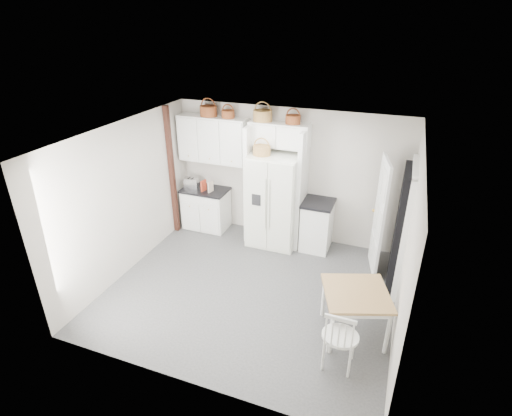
% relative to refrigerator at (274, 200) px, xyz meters
% --- Properties ---
extents(floor, '(4.50, 4.50, 0.00)m').
position_rel_refrigerator_xyz_m(floor, '(0.15, -1.61, -0.91)').
color(floor, '#393939').
rests_on(floor, ground).
extents(ceiling, '(4.50, 4.50, 0.00)m').
position_rel_refrigerator_xyz_m(ceiling, '(0.15, -1.61, 1.69)').
color(ceiling, white).
rests_on(ceiling, wall_back).
extents(wall_back, '(4.50, 0.00, 4.50)m').
position_rel_refrigerator_xyz_m(wall_back, '(0.15, 0.39, 0.39)').
color(wall_back, '#B1AAA0').
rests_on(wall_back, floor).
extents(wall_left, '(0.00, 4.00, 4.00)m').
position_rel_refrigerator_xyz_m(wall_left, '(-2.10, -1.61, 0.39)').
color(wall_left, '#B1AAA0').
rests_on(wall_left, floor).
extents(wall_right, '(0.00, 4.00, 4.00)m').
position_rel_refrigerator_xyz_m(wall_right, '(2.40, -1.61, 0.39)').
color(wall_right, '#B1AAA0').
rests_on(wall_right, floor).
extents(refrigerator, '(0.94, 0.75, 1.81)m').
position_rel_refrigerator_xyz_m(refrigerator, '(0.00, 0.00, 0.00)').
color(refrigerator, silver).
rests_on(refrigerator, floor).
extents(base_cab_left, '(0.90, 0.57, 0.83)m').
position_rel_refrigerator_xyz_m(base_cab_left, '(-1.52, 0.09, -0.49)').
color(base_cab_left, white).
rests_on(base_cab_left, floor).
extents(base_cab_right, '(0.53, 0.64, 0.93)m').
position_rel_refrigerator_xyz_m(base_cab_right, '(0.84, 0.09, -0.44)').
color(base_cab_right, white).
rests_on(base_cab_right, floor).
extents(dining_table, '(1.10, 1.10, 0.72)m').
position_rel_refrigerator_xyz_m(dining_table, '(1.85, -2.03, -0.55)').
color(dining_table, brown).
rests_on(dining_table, floor).
extents(windsor_chair, '(0.47, 0.43, 0.96)m').
position_rel_refrigerator_xyz_m(windsor_chair, '(1.76, -2.67, -0.43)').
color(windsor_chair, white).
rests_on(windsor_chair, floor).
extents(counter_left, '(0.94, 0.61, 0.04)m').
position_rel_refrigerator_xyz_m(counter_left, '(-1.52, 0.09, -0.06)').
color(counter_left, black).
rests_on(counter_left, base_cab_left).
extents(counter_right, '(0.57, 0.68, 0.04)m').
position_rel_refrigerator_xyz_m(counter_right, '(0.84, 0.09, 0.05)').
color(counter_right, black).
rests_on(counter_right, base_cab_right).
extents(toaster, '(0.32, 0.22, 0.20)m').
position_rel_refrigerator_xyz_m(toaster, '(-1.83, 0.08, 0.06)').
color(toaster, silver).
rests_on(toaster, counter_left).
extents(cookbook_red, '(0.07, 0.15, 0.23)m').
position_rel_refrigerator_xyz_m(cookbook_red, '(-1.51, 0.01, 0.08)').
color(cookbook_red, '#AC361E').
rests_on(cookbook_red, counter_left).
extents(cookbook_cream, '(0.06, 0.15, 0.22)m').
position_rel_refrigerator_xyz_m(cookbook_cream, '(-1.35, 0.01, 0.07)').
color(cookbook_cream, beige).
rests_on(cookbook_cream, counter_left).
extents(basket_upper_b, '(0.33, 0.33, 0.20)m').
position_rel_refrigerator_xyz_m(basket_upper_b, '(-1.42, 0.22, 1.54)').
color(basket_upper_b, maroon).
rests_on(basket_upper_b, upper_cabinet).
extents(basket_upper_c, '(0.25, 0.25, 0.14)m').
position_rel_refrigerator_xyz_m(basket_upper_c, '(-1.01, 0.22, 1.51)').
color(basket_upper_c, maroon).
rests_on(basket_upper_c, upper_cabinet).
extents(basket_bridge_a, '(0.35, 0.35, 0.20)m').
position_rel_refrigerator_xyz_m(basket_bridge_a, '(-0.33, 0.22, 1.54)').
color(basket_bridge_a, brown).
rests_on(basket_bridge_a, bridge_cabinet).
extents(basket_bridge_b, '(0.27, 0.27, 0.15)m').
position_rel_refrigerator_xyz_m(basket_bridge_b, '(0.24, 0.22, 1.52)').
color(basket_bridge_b, maroon).
rests_on(basket_bridge_b, bridge_cabinet).
extents(basket_fridge_a, '(0.32, 0.32, 0.17)m').
position_rel_refrigerator_xyz_m(basket_fridge_a, '(-0.23, -0.10, 0.99)').
color(basket_fridge_a, brown).
rests_on(basket_fridge_a, refrigerator).
extents(upper_cabinet, '(1.40, 0.34, 0.90)m').
position_rel_refrigerator_xyz_m(upper_cabinet, '(-1.35, 0.22, 0.99)').
color(upper_cabinet, white).
rests_on(upper_cabinet, wall_back).
extents(bridge_cabinet, '(1.12, 0.34, 0.45)m').
position_rel_refrigerator_xyz_m(bridge_cabinet, '(0.00, 0.22, 1.22)').
color(bridge_cabinet, white).
rests_on(bridge_cabinet, wall_back).
extents(fridge_panel_left, '(0.08, 0.60, 2.30)m').
position_rel_refrigerator_xyz_m(fridge_panel_left, '(-0.51, 0.09, 0.24)').
color(fridge_panel_left, white).
rests_on(fridge_panel_left, floor).
extents(fridge_panel_right, '(0.08, 0.60, 2.30)m').
position_rel_refrigerator_xyz_m(fridge_panel_right, '(0.51, 0.09, 0.24)').
color(fridge_panel_right, white).
rests_on(fridge_panel_right, floor).
extents(trim_post, '(0.09, 0.09, 2.60)m').
position_rel_refrigerator_xyz_m(trim_post, '(-2.05, -0.26, 0.39)').
color(trim_post, black).
rests_on(trim_post, floor).
extents(doorway_void, '(0.18, 0.85, 2.05)m').
position_rel_refrigerator_xyz_m(doorway_void, '(2.31, -0.61, 0.12)').
color(doorway_void, black).
rests_on(doorway_void, floor).
extents(door_slab, '(0.21, 0.79, 2.05)m').
position_rel_refrigerator_xyz_m(door_slab, '(1.95, -0.27, 0.12)').
color(door_slab, white).
rests_on(door_slab, floor).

